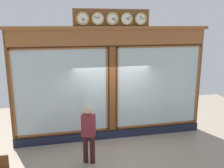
% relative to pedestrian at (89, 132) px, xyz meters
% --- Properties ---
extents(shop_facade, '(6.58, 0.42, 4.30)m').
position_rel_pedestrian_xyz_m(shop_facade, '(-0.98, -1.53, 0.99)').
color(shop_facade, brown).
rests_on(shop_facade, ground_plane).
extents(pedestrian, '(0.42, 0.34, 1.69)m').
position_rel_pedestrian_xyz_m(pedestrian, '(0.00, 0.00, 0.00)').
color(pedestrian, '#3A1316').
rests_on(pedestrian, ground_plane).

